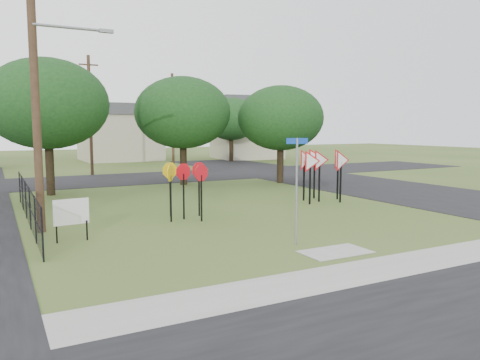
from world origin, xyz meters
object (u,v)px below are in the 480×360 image
object	(u,v)px
stop_sign_cluster	(185,177)
yield_sign_cluster	(321,162)
street_name_sign	(297,185)
info_board	(71,213)

from	to	relation	value
stop_sign_cluster	yield_sign_cluster	world-z (taller)	yield_sign_cluster
street_name_sign	info_board	size ratio (longest dim) A/B	2.40
stop_sign_cluster	info_board	distance (m)	4.95
info_board	yield_sign_cluster	bearing A→B (deg)	13.73
yield_sign_cluster	info_board	size ratio (longest dim) A/B	2.42
street_name_sign	stop_sign_cluster	distance (m)	5.69
yield_sign_cluster	info_board	xyz separation A→B (m)	(-12.13, -2.96, -1.00)
street_name_sign	yield_sign_cluster	bearing A→B (deg)	47.51
stop_sign_cluster	street_name_sign	bearing A→B (deg)	-74.51
street_name_sign	info_board	world-z (taller)	street_name_sign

